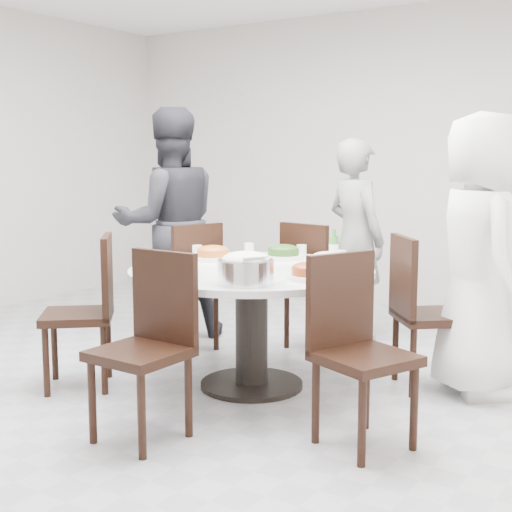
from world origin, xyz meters
The scene contains 22 objects.
floor centered at (0.00, 0.00, 0.00)m, with size 6.00×6.00×0.01m, color #AAA9AE.
wall_back centered at (0.00, 3.00, 1.40)m, with size 6.00×0.01×2.80m, color beige.
dining_table centered at (0.32, 0.18, 0.38)m, with size 1.50×1.50×0.75m, color white.
chair_ne centered at (1.26, 0.78, 0.47)m, with size 0.42×0.42×0.95m, color black.
chair_n centered at (0.23, 1.23, 0.47)m, with size 0.42×0.42×0.95m, color black.
chair_nw centered at (-0.59, 0.64, 0.47)m, with size 0.42×0.42×0.95m, color black.
chair_sw centered at (-0.58, -0.41, 0.47)m, with size 0.42×0.42×0.95m, color black.
chair_s centered at (0.31, -0.83, 0.47)m, with size 0.42×0.42×0.95m, color black.
chair_se centered at (1.30, -0.29, 0.47)m, with size 0.42×0.42×0.95m, color black.
diner_right centered at (1.51, 0.84, 0.85)m, with size 0.83×0.54×1.69m, color white.
diner_middle centered at (0.32, 1.65, 0.78)m, with size 0.57×0.38×1.57m, color black.
diner_left centered at (-0.93, 0.89, 0.90)m, with size 0.88×0.68×1.80m, color black.
dish_greens centered at (0.27, 0.64, 0.78)m, with size 0.27×0.27×0.07m, color white.
dish_pale centered at (0.69, 0.48, 0.79)m, with size 0.27×0.27×0.07m, color white.
dish_orange centered at (-0.09, 0.34, 0.79)m, with size 0.27×0.27×0.07m, color white.
dish_redbrown centered at (0.81, 0.03, 0.78)m, with size 0.27×0.27×0.07m, color white.
dish_tofu centered at (-0.14, -0.05, 0.78)m, with size 0.26×0.26×0.07m, color white.
rice_bowl centered at (0.59, -0.28, 0.82)m, with size 0.31×0.31×0.13m, color silver.
soup_bowl centered at (0.01, -0.31, 0.79)m, with size 0.24×0.24×0.07m, color white.
beverage_bottle centered at (0.61, 0.71, 0.86)m, with size 0.06×0.06×0.21m, color #337B31.
tea_cups centered at (0.30, 0.77, 0.79)m, with size 0.07×0.07×0.08m, color white.
chopsticks centered at (0.30, 0.88, 0.76)m, with size 0.24×0.04×0.01m, color tan, non-canonical shape.
Camera 1 is at (2.69, -3.41, 1.43)m, focal length 50.00 mm.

